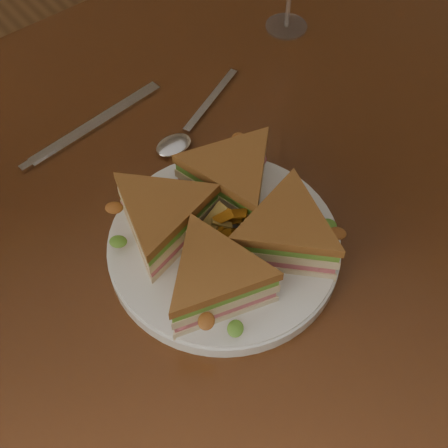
% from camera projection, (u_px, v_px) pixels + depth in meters
% --- Properties ---
extents(ground, '(6.00, 6.00, 0.00)m').
position_uv_depth(ground, '(206.00, 408.00, 1.35)').
color(ground, brown).
rests_on(ground, ground).
extents(table, '(1.20, 0.80, 0.75)m').
position_uv_depth(table, '(194.00, 239.00, 0.82)').
color(table, '#361A0C').
rests_on(table, ground).
extents(plate, '(0.25, 0.25, 0.02)m').
position_uv_depth(plate, '(224.00, 246.00, 0.68)').
color(plate, white).
rests_on(plate, table).
extents(sandwich_wedges, '(0.28, 0.28, 0.06)m').
position_uv_depth(sandwich_wedges, '(224.00, 227.00, 0.65)').
color(sandwich_wedges, beige).
rests_on(sandwich_wedges, plate).
extents(crisps_mound, '(0.09, 0.09, 0.05)m').
position_uv_depth(crisps_mound, '(224.00, 229.00, 0.65)').
color(crisps_mound, '#B66917').
rests_on(crisps_mound, plate).
extents(spoon, '(0.17, 0.08, 0.01)m').
position_uv_depth(spoon, '(183.00, 134.00, 0.78)').
color(spoon, silver).
rests_on(spoon, table).
extents(knife, '(0.22, 0.04, 0.00)m').
position_uv_depth(knife, '(88.00, 129.00, 0.79)').
color(knife, silver).
rests_on(knife, table).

